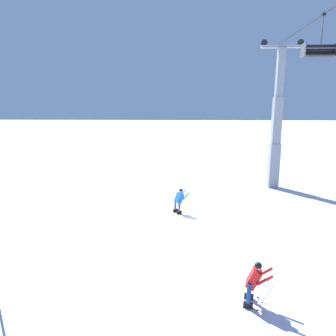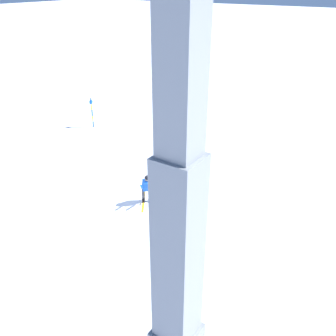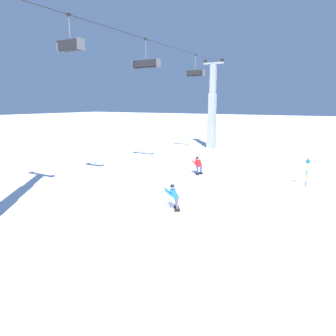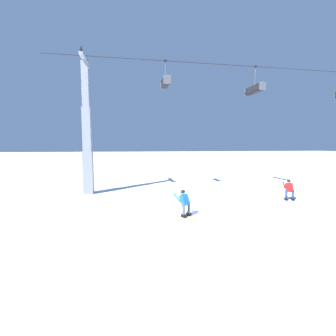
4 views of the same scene
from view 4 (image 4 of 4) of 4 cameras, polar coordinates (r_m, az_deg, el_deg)
The scene contains 7 objects.
ground_plane at distance 13.04m, azimuth 6.16°, elevation -11.13°, with size 260.00×260.00×0.00m, color white.
skier_carving_main at distance 12.34m, azimuth 4.07°, elevation -8.24°, with size 1.39×1.73×1.52m.
lift_tower_near at distance 18.84m, azimuth -19.30°, elevation 7.28°, with size 0.73×2.91×10.49m.
haul_cable at distance 22.52m, azimuth 21.11°, elevation 22.23°, with size 0.05×0.05×33.78m, color black.
chairlift_seat_nearest at distance 19.47m, azimuth -0.85°, elevation 20.39°, with size 0.61×1.70×2.00m.
chairlift_seat_second at distance 21.94m, azimuth 20.38°, elevation 17.71°, with size 0.61×2.39×2.23m.
skier_distant_uphill at distance 17.91m, azimuth 27.64°, elevation -4.54°, with size 0.97×1.66×1.51m.
Camera 4 is at (-3.50, -11.99, 3.74)m, focal length 24.77 mm.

